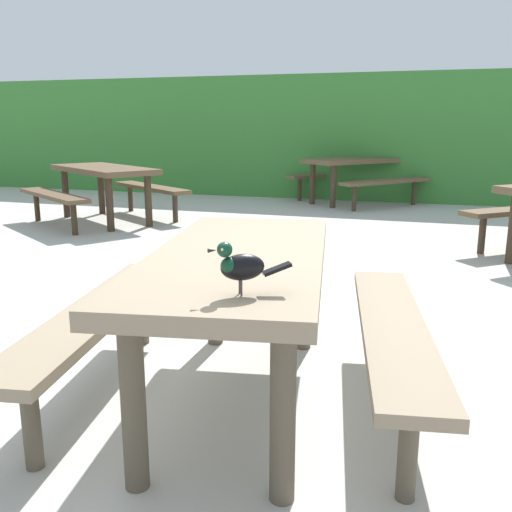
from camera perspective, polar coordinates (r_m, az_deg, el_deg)
ground_plane at (r=2.99m, az=-5.26°, el=-12.58°), size 60.00×60.00×0.00m
hedge_wall at (r=10.87m, az=12.05°, el=11.74°), size 28.00×2.17×2.12m
picnic_table_foreground at (r=2.59m, az=-1.72°, el=-3.45°), size 1.94×1.97×0.74m
bird_grackle at (r=1.87m, az=-1.69°, el=-0.94°), size 0.26×0.17×0.18m
picnic_table_mid_left at (r=9.60m, az=10.10°, el=8.63°), size 2.39×2.39×0.74m
picnic_table_mid_right at (r=7.85m, az=-15.15°, el=7.39°), size 2.35×2.34×0.74m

